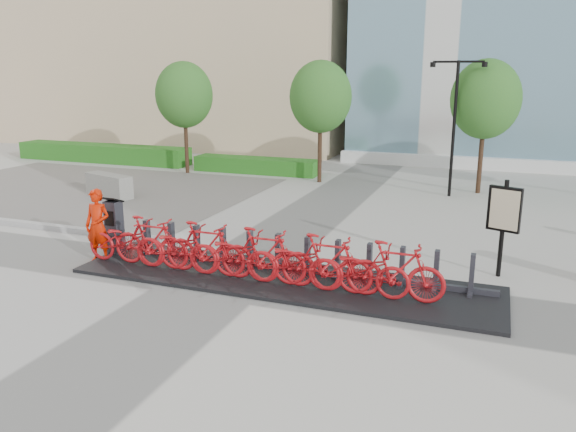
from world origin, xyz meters
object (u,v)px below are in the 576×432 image
(worker_red, at_px, (98,226))
(jersey_barrier, at_px, (109,186))
(bike_0, at_px, (125,241))
(kiosk, at_px, (114,226))
(map_sign, at_px, (504,213))

(worker_red, distance_m, jersey_barrier, 7.88)
(bike_0, height_order, kiosk, kiosk)
(bike_0, bearing_deg, map_sign, -74.13)
(kiosk, distance_m, worker_red, 0.57)
(bike_0, height_order, jersey_barrier, bike_0)
(worker_red, bearing_deg, kiosk, 81.50)
(worker_red, relative_size, jersey_barrier, 0.82)
(kiosk, height_order, jersey_barrier, kiosk)
(jersey_barrier, xyz_separation_m, map_sign, (13.91, -4.00, 1.06))
(jersey_barrier, bearing_deg, kiosk, -32.54)
(bike_0, relative_size, worker_red, 1.14)
(kiosk, xyz_separation_m, map_sign, (9.21, 1.81, 0.71))
(bike_0, distance_m, worker_red, 0.86)
(bike_0, bearing_deg, kiosk, 51.84)
(worker_red, height_order, map_sign, map_sign)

